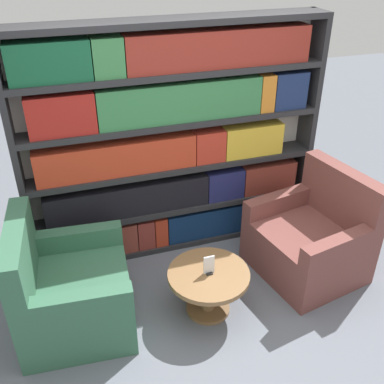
% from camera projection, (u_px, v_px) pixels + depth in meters
% --- Properties ---
extents(ground_plane, '(14.00, 14.00, 0.00)m').
position_uv_depth(ground_plane, '(220.00, 329.00, 3.47)').
color(ground_plane, slate).
extents(bookshelf, '(2.65, 0.30, 2.09)m').
position_uv_depth(bookshelf, '(172.00, 144.00, 3.93)').
color(bookshelf, silver).
rests_on(bookshelf, ground_plane).
extents(armchair_left, '(0.88, 0.94, 0.93)m').
position_uv_depth(armchair_left, '(69.00, 292.00, 3.39)').
color(armchair_left, '#336047').
rests_on(armchair_left, ground_plane).
extents(armchair_right, '(0.96, 1.01, 0.93)m').
position_uv_depth(armchair_right, '(311.00, 240.00, 3.95)').
color(armchair_right, brown).
rests_on(armchair_right, ground_plane).
extents(coffee_table, '(0.64, 0.64, 0.39)m').
position_uv_depth(coffee_table, '(208.00, 283.00, 3.51)').
color(coffee_table, brown).
rests_on(coffee_table, ground_plane).
extents(table_sign, '(0.09, 0.06, 0.16)m').
position_uv_depth(table_sign, '(209.00, 266.00, 3.42)').
color(table_sign, black).
rests_on(table_sign, coffee_table).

